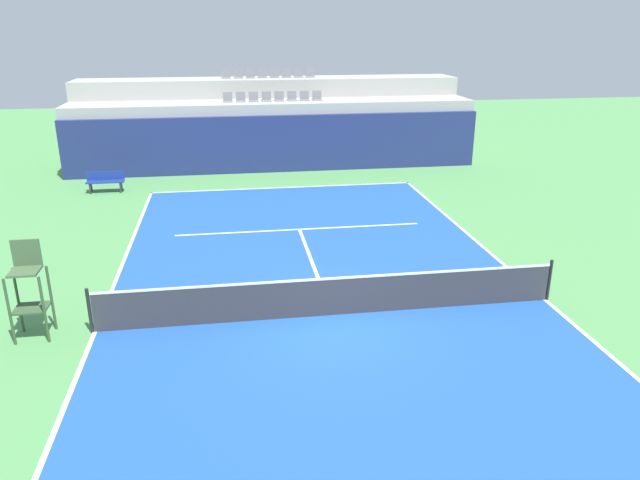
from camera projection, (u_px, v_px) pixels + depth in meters
name	position (u px, v px, depth m)	size (l,w,h in m)	color
ground_plane	(332.00, 315.00, 14.38)	(80.00, 80.00, 0.00)	#4C8C4C
court_surface	(332.00, 315.00, 14.38)	(11.00, 24.00, 0.01)	#1E4C99
baseline_far	(283.00, 188.00, 25.48)	(11.00, 0.10, 0.00)	white
sideline_left	(95.00, 332.00, 13.58)	(0.10, 24.00, 0.00)	white
sideline_right	(545.00, 300.00, 15.16)	(0.10, 24.00, 0.00)	white
service_line_far	(299.00, 229.00, 20.32)	(8.26, 0.10, 0.00)	white
centre_service_line	(313.00, 265.00, 17.35)	(0.10, 6.40, 0.00)	white
back_wall	(277.00, 144.00, 27.83)	(19.13, 0.30, 2.61)	navy
stands_tier_lower	(274.00, 134.00, 29.00)	(19.13, 2.40, 3.09)	#9E9E99
stands_tier_upper	(270.00, 117.00, 31.08)	(19.13, 2.40, 3.96)	#9E9E99
seating_row_lower	(273.00, 98.00, 28.52)	(4.70, 0.44, 0.44)	slate
seating_row_upper	(269.00, 75.00, 30.46)	(4.70, 0.44, 0.44)	slate
tennis_net	(332.00, 296.00, 14.20)	(11.08, 0.08, 1.07)	black
umpire_chair	(29.00, 287.00, 13.06)	(0.76, 0.66, 2.20)	#334C2D
player_bench	(105.00, 180.00, 24.68)	(1.50, 0.40, 0.85)	navy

